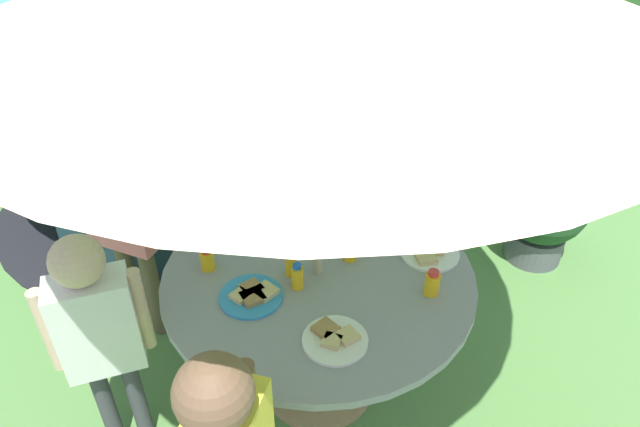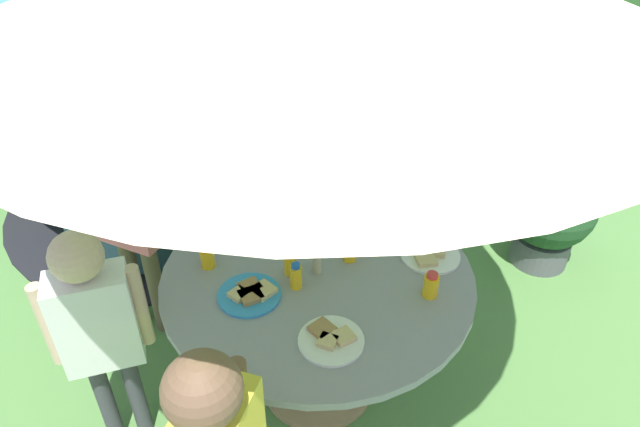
{
  "view_description": "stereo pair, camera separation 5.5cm",
  "coord_description": "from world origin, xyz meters",
  "px_view_note": "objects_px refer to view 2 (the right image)",
  "views": [
    {
      "loc": [
        -0.3,
        -1.75,
        2.27
      ],
      "look_at": [
        0.03,
        0.11,
        0.94
      ],
      "focal_mm": 31.98,
      "sensor_mm": 36.0,
      "label": 1
    },
    {
      "loc": [
        -0.25,
        -1.75,
        2.27
      ],
      "look_at": [
        0.03,
        0.11,
        0.94
      ],
      "focal_mm": 31.98,
      "sensor_mm": 36.0,
      "label": 2
    }
  ],
  "objects_px": {
    "dome_tent": "(155,91)",
    "juice_bottle_front_edge": "(296,276)",
    "child_in_blue_shirt": "(320,149)",
    "plate_far_right": "(377,228)",
    "potted_plant": "(550,212)",
    "child_in_pink_shirt": "(124,195)",
    "garden_table": "(318,295)",
    "cup_near": "(301,199)",
    "wooden_chair": "(196,176)",
    "juice_bottle_mid_right": "(290,263)",
    "child_in_white_shirt": "(96,320)",
    "plate_center_front": "(331,339)",
    "juice_bottle_near_left": "(207,257)",
    "plate_back_edge": "(250,228)",
    "snack_bowl": "(314,216)",
    "plate_mid_left": "(250,294)",
    "juice_bottle_near_right": "(350,250)",
    "juice_bottle_center_back": "(431,285)",
    "plate_far_left": "(429,254)"
  },
  "relations": [
    {
      "from": "child_in_blue_shirt",
      "to": "child_in_white_shirt",
      "type": "relative_size",
      "value": 1.03
    },
    {
      "from": "garden_table",
      "to": "child_in_blue_shirt",
      "type": "bearing_deg",
      "value": 81.19
    },
    {
      "from": "snack_bowl",
      "to": "plate_back_edge",
      "type": "relative_size",
      "value": 0.68
    },
    {
      "from": "potted_plant",
      "to": "child_in_blue_shirt",
      "type": "relative_size",
      "value": 0.57
    },
    {
      "from": "juice_bottle_near_right",
      "to": "plate_back_edge",
      "type": "bearing_deg",
      "value": 146.26
    },
    {
      "from": "potted_plant",
      "to": "juice_bottle_near_left",
      "type": "distance_m",
      "value": 2.06
    },
    {
      "from": "plate_far_right",
      "to": "juice_bottle_front_edge",
      "type": "xyz_separation_m",
      "value": [
        -0.4,
        -0.32,
        0.04
      ]
    },
    {
      "from": "wooden_chair",
      "to": "child_in_white_shirt",
      "type": "distance_m",
      "value": 1.28
    },
    {
      "from": "child_in_pink_shirt",
      "to": "juice_bottle_near_left",
      "type": "xyz_separation_m",
      "value": [
        0.38,
        -0.43,
        -0.06
      ]
    },
    {
      "from": "child_in_blue_shirt",
      "to": "child_in_pink_shirt",
      "type": "distance_m",
      "value": 1.09
    },
    {
      "from": "potted_plant",
      "to": "plate_back_edge",
      "type": "xyz_separation_m",
      "value": [
        -1.73,
        -0.4,
        0.37
      ]
    },
    {
      "from": "dome_tent",
      "to": "juice_bottle_mid_right",
      "type": "xyz_separation_m",
      "value": [
        0.69,
        -1.76,
        -0.04
      ]
    },
    {
      "from": "juice_bottle_center_back",
      "to": "garden_table",
      "type": "bearing_deg",
      "value": 154.45
    },
    {
      "from": "dome_tent",
      "to": "snack_bowl",
      "type": "relative_size",
      "value": 15.64
    },
    {
      "from": "child_in_pink_shirt",
      "to": "juice_bottle_center_back",
      "type": "height_order",
      "value": "child_in_pink_shirt"
    },
    {
      "from": "plate_back_edge",
      "to": "child_in_white_shirt",
      "type": "bearing_deg",
      "value": -142.02
    },
    {
      "from": "dome_tent",
      "to": "potted_plant",
      "type": "height_order",
      "value": "dome_tent"
    },
    {
      "from": "snack_bowl",
      "to": "potted_plant",
      "type": "bearing_deg",
      "value": 15.36
    },
    {
      "from": "plate_far_right",
      "to": "child_in_pink_shirt",
      "type": "bearing_deg",
      "value": 165.55
    },
    {
      "from": "wooden_chair",
      "to": "potted_plant",
      "type": "xyz_separation_m",
      "value": [
        2.02,
        -0.36,
        -0.2
      ]
    },
    {
      "from": "juice_bottle_near_right",
      "to": "cup_near",
      "type": "xyz_separation_m",
      "value": [
        -0.16,
        0.43,
        -0.02
      ]
    },
    {
      "from": "child_in_white_shirt",
      "to": "juice_bottle_near_right",
      "type": "relative_size",
      "value": 9.97
    },
    {
      "from": "child_in_pink_shirt",
      "to": "plate_center_front",
      "type": "height_order",
      "value": "child_in_pink_shirt"
    },
    {
      "from": "potted_plant",
      "to": "juice_bottle_near_left",
      "type": "relative_size",
      "value": 6.34
    },
    {
      "from": "juice_bottle_mid_right",
      "to": "cup_near",
      "type": "distance_m",
      "value": 0.5
    },
    {
      "from": "potted_plant",
      "to": "child_in_pink_shirt",
      "type": "height_order",
      "value": "child_in_pink_shirt"
    },
    {
      "from": "plate_center_front",
      "to": "plate_far_right",
      "type": "distance_m",
      "value": 0.69
    },
    {
      "from": "juice_bottle_near_right",
      "to": "juice_bottle_near_left",
      "type": "bearing_deg",
      "value": 176.0
    },
    {
      "from": "snack_bowl",
      "to": "cup_near",
      "type": "bearing_deg",
      "value": 105.6
    },
    {
      "from": "juice_bottle_mid_right",
      "to": "juice_bottle_front_edge",
      "type": "xyz_separation_m",
      "value": [
        0.01,
        -0.08,
        -0.0
      ]
    },
    {
      "from": "plate_back_edge",
      "to": "potted_plant",
      "type": "bearing_deg",
      "value": 12.99
    },
    {
      "from": "child_in_white_shirt",
      "to": "plate_back_edge",
      "type": "distance_m",
      "value": 0.76
    },
    {
      "from": "plate_back_edge",
      "to": "cup_near",
      "type": "bearing_deg",
      "value": 33.32
    },
    {
      "from": "plate_far_left",
      "to": "juice_bottle_near_left",
      "type": "height_order",
      "value": "juice_bottle_near_left"
    },
    {
      "from": "wooden_chair",
      "to": "juice_bottle_mid_right",
      "type": "relative_size",
      "value": 8.46
    },
    {
      "from": "child_in_blue_shirt",
      "to": "plate_far_right",
      "type": "bearing_deg",
      "value": 20.09
    },
    {
      "from": "child_in_white_shirt",
      "to": "juice_bottle_near_left",
      "type": "relative_size",
      "value": 10.68
    },
    {
      "from": "juice_bottle_near_left",
      "to": "juice_bottle_center_back",
      "type": "distance_m",
      "value": 0.91
    },
    {
      "from": "plate_mid_left",
      "to": "juice_bottle_near_right",
      "type": "distance_m",
      "value": 0.46
    },
    {
      "from": "potted_plant",
      "to": "cup_near",
      "type": "xyz_separation_m",
      "value": [
        -1.48,
        -0.24,
        0.39
      ]
    },
    {
      "from": "cup_near",
      "to": "child_in_white_shirt",
      "type": "bearing_deg",
      "value": -143.33
    },
    {
      "from": "child_in_white_shirt",
      "to": "juice_bottle_near_left",
      "type": "bearing_deg",
      "value": 20.96
    },
    {
      "from": "dome_tent",
      "to": "juice_bottle_front_edge",
      "type": "distance_m",
      "value": 1.98
    },
    {
      "from": "plate_mid_left",
      "to": "juice_bottle_mid_right",
      "type": "distance_m",
      "value": 0.21
    },
    {
      "from": "plate_center_front",
      "to": "plate_back_edge",
      "type": "bearing_deg",
      "value": 109.75
    },
    {
      "from": "juice_bottle_center_back",
      "to": "cup_near",
      "type": "height_order",
      "value": "juice_bottle_center_back"
    },
    {
      "from": "garden_table",
      "to": "cup_near",
      "type": "bearing_deg",
      "value": 91.4
    },
    {
      "from": "wooden_chair",
      "to": "potted_plant",
      "type": "relative_size",
      "value": 1.51
    },
    {
      "from": "juice_bottle_near_left",
      "to": "juice_bottle_near_right",
      "type": "bearing_deg",
      "value": -4.0
    },
    {
      "from": "juice_bottle_near_left",
      "to": "juice_bottle_mid_right",
      "type": "bearing_deg",
      "value": -15.54
    }
  ]
}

